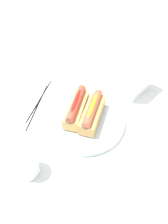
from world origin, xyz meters
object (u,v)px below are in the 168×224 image
Objects in this scene: hotdog_back at (92,113)px; chopstick_near at (37,107)px; water_glass at (26,164)px; napkin_box at (139,77)px; serving_bowl at (84,119)px; hotdog_front at (76,108)px; chopstick_far at (39,100)px.

hotdog_back is 0.71× the size of chopstick_near.
napkin_box reaches higher than water_glass.
serving_bowl is 3.04× the size of water_glass.
chopstick_far is (-0.01, -0.16, -0.06)m from hotdog_front.
napkin_box is 0.68× the size of chopstick_near.
serving_bowl is at bearing -80.78° from hotdog_back.
hotdog_front is at bearing 72.66° from chopstick_far.
serving_bowl is 0.24m from napkin_box.
hotdog_back is (-0.01, 0.05, 0.00)m from hotdog_front.
hotdog_front and hotdog_back have the same top height.
serving_bowl is 1.74× the size of hotdog_back.
napkin_box is at bearing 150.58° from hotdog_front.
serving_bowl is at bearing 74.71° from chopstick_far.
water_glass is (0.24, -0.08, -0.02)m from hotdog_back.
chopstick_far is (0.20, -0.29, -0.07)m from napkin_box.
chopstick_near is (0.02, -0.20, -0.06)m from hotdog_back.
chopstick_far is at bearing -39.60° from napkin_box.
water_glass is 0.25m from chopstick_near.
water_glass is 0.29m from chopstick_far.
napkin_box reaches higher than serving_bowl.
chopstick_far is (-0.03, -0.01, 0.00)m from chopstick_near.
hotdog_back reaches higher than serving_bowl.
hotdog_back is at bearing 99.22° from serving_bowl.
serving_bowl is 0.24m from water_glass.
chopstick_near is at bearing -34.61° from napkin_box.
hotdog_front is 0.25m from napkin_box.
napkin_box is (-0.21, 0.10, 0.06)m from serving_bowl.
napkin_box reaches higher than chopstick_far.
chopstick_far is at bearing -175.36° from chopstick_near.
water_glass is 0.48m from napkin_box.
chopstick_near is 0.03m from chopstick_far.
napkin_box is 0.37m from chopstick_near.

